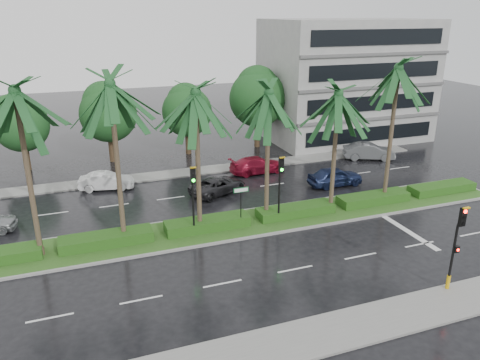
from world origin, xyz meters
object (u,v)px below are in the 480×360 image
object	(u,v)px
signal_median_left	(193,191)
signal_near	(456,245)
car_red	(257,165)
car_white	(106,181)
street_sign	(241,197)
car_grey	(369,151)
car_darkgrey	(218,185)
car_blue	(335,176)

from	to	relation	value
signal_median_left	signal_near	bearing A→B (deg)	-44.09
signal_near	car_red	size ratio (longest dim) A/B	0.94
car_red	car_white	bearing A→B (deg)	85.81
street_sign	car_grey	bearing A→B (deg)	31.12
car_darkgrey	car_red	world-z (taller)	car_red
car_blue	street_sign	bearing A→B (deg)	116.86
car_red	car_grey	size ratio (longest dim) A/B	1.03
car_red	car_blue	size ratio (longest dim) A/B	1.09
car_darkgrey	car_grey	size ratio (longest dim) A/B	0.98
car_darkgrey	car_grey	bearing A→B (deg)	-102.04
signal_median_left	car_grey	distance (m)	21.43
signal_median_left	car_blue	bearing A→B (deg)	21.54
signal_median_left	car_white	xyz separation A→B (m)	(-4.14, 10.15, -2.34)
street_sign	car_darkgrey	world-z (taller)	street_sign
signal_near	car_white	bearing A→B (deg)	125.49
signal_median_left	car_grey	world-z (taller)	signal_median_left
street_sign	car_red	world-z (taller)	street_sign
signal_near	car_red	distance (m)	19.66
signal_near	street_sign	xyz separation A→B (m)	(-7.00, 9.87, -0.38)
signal_near	car_blue	size ratio (longest dim) A/B	1.02
car_white	car_blue	world-z (taller)	car_blue
car_white	car_darkgrey	bearing A→B (deg)	-104.52
signal_near	car_grey	world-z (taller)	signal_near
signal_median_left	car_grey	bearing A→B (deg)	27.37
car_darkgrey	signal_near	bearing A→B (deg)	177.68
car_darkgrey	car_grey	xyz separation A→B (m)	(15.43, 3.33, 0.13)
signal_near	car_grey	bearing A→B (deg)	65.39
car_white	car_blue	xyz separation A→B (m)	(16.64, -5.21, 0.06)
car_darkgrey	signal_median_left	bearing A→B (deg)	127.33
car_darkgrey	street_sign	bearing A→B (deg)	151.21
street_sign	car_darkgrey	distance (m)	6.48
signal_near	car_darkgrey	size ratio (longest dim) A/B	0.98
car_darkgrey	car_blue	bearing A→B (deg)	-123.88
car_blue	car_darkgrey	bearing A→B (deg)	80.64
signal_near	car_grey	size ratio (longest dim) A/B	0.96
street_sign	car_grey	world-z (taller)	street_sign
signal_median_left	car_blue	world-z (taller)	signal_median_left
signal_median_left	car_white	world-z (taller)	signal_median_left
car_white	car_grey	size ratio (longest dim) A/B	0.88
signal_near	car_white	size ratio (longest dim) A/B	1.09
signal_median_left	street_sign	size ratio (longest dim) A/B	1.68
car_white	signal_near	bearing A→B (deg)	-133.31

